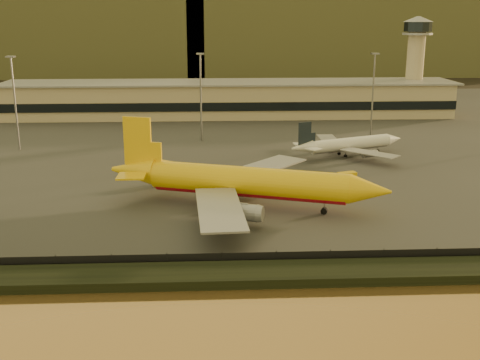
% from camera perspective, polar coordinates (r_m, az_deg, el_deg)
% --- Properties ---
extents(ground, '(900.00, 900.00, 0.00)m').
position_cam_1_polar(ground, '(101.66, 1.52, -5.35)').
color(ground, black).
rests_on(ground, ground).
extents(embankment, '(320.00, 7.00, 1.40)m').
position_cam_1_polar(embankment, '(85.73, 2.40, -8.92)').
color(embankment, black).
rests_on(embankment, ground).
extents(tarmac, '(320.00, 220.00, 0.20)m').
position_cam_1_polar(tarmac, '(193.31, -0.64, 4.65)').
color(tarmac, '#2D2D2D').
rests_on(tarmac, ground).
extents(perimeter_fence, '(300.00, 0.05, 2.20)m').
position_cam_1_polar(perimeter_fence, '(89.14, 2.17, -7.52)').
color(perimeter_fence, black).
rests_on(perimeter_fence, tarmac).
extents(terminal_building, '(202.00, 25.00, 12.60)m').
position_cam_1_polar(terminal_building, '(222.46, -4.74, 7.61)').
color(terminal_building, tan).
rests_on(terminal_building, tarmac).
extents(control_tower, '(11.20, 11.20, 35.50)m').
position_cam_1_polar(control_tower, '(239.18, 16.32, 11.31)').
color(control_tower, tan).
rests_on(control_tower, tarmac).
extents(apron_light_masts, '(152.20, 12.20, 25.40)m').
position_cam_1_polar(apron_light_masts, '(172.49, 4.65, 8.55)').
color(apron_light_masts, slate).
rests_on(apron_light_masts, tarmac).
extents(distant_hills, '(470.00, 160.00, 70.00)m').
position_cam_1_polar(distant_hills, '(435.04, -4.82, 14.67)').
color(distant_hills, brown).
rests_on(distant_hills, ground).
extents(dhl_cargo_jet, '(53.98, 51.38, 16.55)m').
position_cam_1_polar(dhl_cargo_jet, '(114.75, 0.34, -0.22)').
color(dhl_cargo_jet, '#EEB70C').
rests_on(dhl_cargo_jet, tarmac).
extents(white_narrowbody_jet, '(32.91, 31.06, 9.87)m').
position_cam_1_polar(white_narrowbody_jet, '(160.98, 10.25, 3.34)').
color(white_narrowbody_jet, silver).
rests_on(white_narrowbody_jet, tarmac).
extents(gse_vehicle_yellow, '(4.50, 3.03, 1.86)m').
position_cam_1_polar(gse_vehicle_yellow, '(136.68, 10.11, 0.35)').
color(gse_vehicle_yellow, '#EEB70C').
rests_on(gse_vehicle_yellow, tarmac).
extents(gse_vehicle_white, '(4.65, 2.71, 1.96)m').
position_cam_1_polar(gse_vehicle_white, '(131.80, -7.38, -0.08)').
color(gse_vehicle_white, silver).
rests_on(gse_vehicle_white, tarmac).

